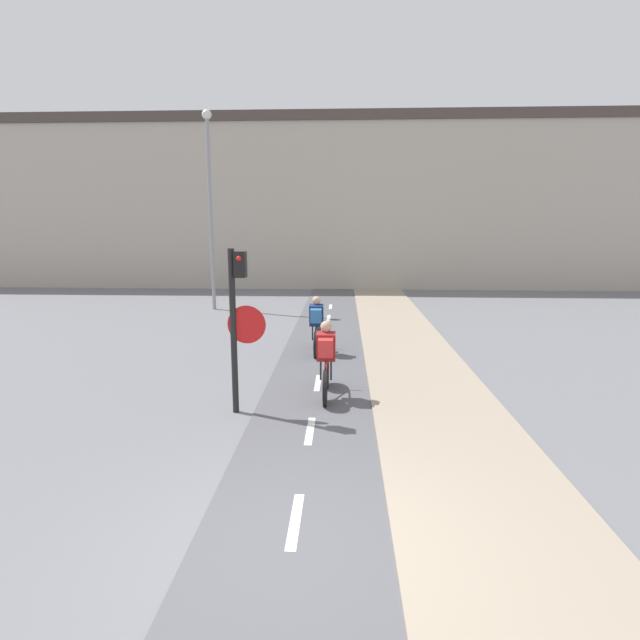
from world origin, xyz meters
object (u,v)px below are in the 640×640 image
(street_lamp_far, at_px, (210,192))
(cyclist_far, at_px, (316,327))
(cyclist_near, at_px, (326,362))
(traffic_light_pole, at_px, (238,313))

(street_lamp_far, xyz_separation_m, cyclist_far, (4.44, -6.74, -3.82))
(cyclist_near, bearing_deg, street_lamp_far, 115.45)
(cyclist_far, bearing_deg, street_lamp_far, 123.37)
(traffic_light_pole, bearing_deg, street_lamp_far, 106.79)
(street_lamp_far, bearing_deg, cyclist_far, -56.63)
(cyclist_near, height_order, cyclist_far, cyclist_near)
(traffic_light_pole, relative_size, street_lamp_far, 0.39)
(street_lamp_far, height_order, cyclist_near, street_lamp_far)
(traffic_light_pole, height_order, cyclist_far, traffic_light_pole)
(cyclist_far, bearing_deg, traffic_light_pole, -105.02)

